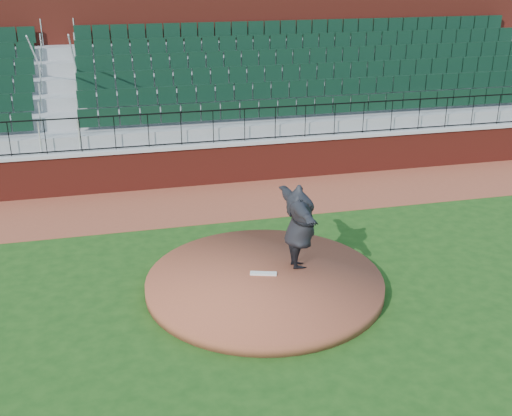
# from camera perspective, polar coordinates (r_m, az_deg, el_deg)

# --- Properties ---
(ground) EXTENTS (90.00, 90.00, 0.00)m
(ground) POSITION_cam_1_polar(r_m,az_deg,el_deg) (13.60, 1.50, -7.40)
(ground) COLOR #1A4112
(ground) RESTS_ON ground
(warning_track) EXTENTS (34.00, 3.20, 0.01)m
(warning_track) POSITION_cam_1_polar(r_m,az_deg,el_deg) (18.37, -2.87, 0.68)
(warning_track) COLOR brown
(warning_track) RESTS_ON ground
(field_wall) EXTENTS (34.00, 0.35, 1.20)m
(field_wall) POSITION_cam_1_polar(r_m,az_deg,el_deg) (19.66, -3.80, 3.94)
(field_wall) COLOR maroon
(field_wall) RESTS_ON ground
(wall_cap) EXTENTS (34.00, 0.45, 0.10)m
(wall_cap) POSITION_cam_1_polar(r_m,az_deg,el_deg) (19.47, -3.84, 5.76)
(wall_cap) COLOR #B7B7B7
(wall_cap) RESTS_ON field_wall
(wall_railing) EXTENTS (34.00, 0.05, 1.00)m
(wall_railing) POSITION_cam_1_polar(r_m,az_deg,el_deg) (19.32, -3.89, 7.33)
(wall_railing) COLOR black
(wall_railing) RESTS_ON wall_cap
(seating_stands) EXTENTS (34.00, 5.10, 4.60)m
(seating_stands) POSITION_cam_1_polar(r_m,az_deg,el_deg) (21.83, -5.19, 10.34)
(seating_stands) COLOR gray
(seating_stands) RESTS_ON ground
(concourse_wall) EXTENTS (34.00, 0.50, 5.50)m
(concourse_wall) POSITION_cam_1_polar(r_m,az_deg,el_deg) (24.48, -6.26, 12.64)
(concourse_wall) COLOR maroon
(concourse_wall) RESTS_ON ground
(pitchers_mound) EXTENTS (5.07, 5.07, 0.25)m
(pitchers_mound) POSITION_cam_1_polar(r_m,az_deg,el_deg) (13.60, 0.78, -6.79)
(pitchers_mound) COLOR brown
(pitchers_mound) RESTS_ON ground
(pitching_rubber) EXTENTS (0.59, 0.31, 0.04)m
(pitching_rubber) POSITION_cam_1_polar(r_m,az_deg,el_deg) (13.68, 0.67, -5.94)
(pitching_rubber) COLOR white
(pitching_rubber) RESTS_ON pitchers_mound
(pitcher) EXTENTS (0.66, 2.37, 1.92)m
(pitcher) POSITION_cam_1_polar(r_m,az_deg,el_deg) (13.63, 3.97, -1.68)
(pitcher) COLOR black
(pitcher) RESTS_ON pitchers_mound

